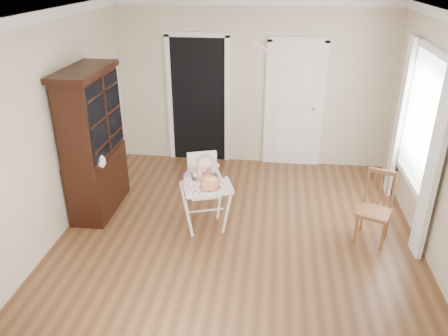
# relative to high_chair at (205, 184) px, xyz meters

# --- Properties ---
(floor) EXTENTS (5.00, 5.00, 0.00)m
(floor) POSITION_rel_high_chair_xyz_m (0.44, -0.27, -0.63)
(floor) COLOR #54331D
(floor) RESTS_ON ground
(ceiling) EXTENTS (5.00, 5.00, 0.00)m
(ceiling) POSITION_rel_high_chair_xyz_m (0.44, -0.27, 2.07)
(ceiling) COLOR white
(ceiling) RESTS_ON wall_back
(wall_back) EXTENTS (4.50, 0.00, 4.50)m
(wall_back) POSITION_rel_high_chair_xyz_m (0.44, 2.23, 0.72)
(wall_back) COLOR beige
(wall_back) RESTS_ON floor
(wall_left) EXTENTS (0.00, 5.00, 5.00)m
(wall_left) POSITION_rel_high_chair_xyz_m (-1.81, -0.27, 0.72)
(wall_left) COLOR beige
(wall_left) RESTS_ON floor
(wall_right) EXTENTS (0.00, 5.00, 5.00)m
(wall_right) POSITION_rel_high_chair_xyz_m (2.69, -0.27, 0.72)
(wall_right) COLOR beige
(wall_right) RESTS_ON floor
(crown_molding) EXTENTS (4.50, 5.00, 0.12)m
(crown_molding) POSITION_rel_high_chair_xyz_m (0.44, -0.27, 2.01)
(crown_molding) COLOR white
(crown_molding) RESTS_ON ceiling
(doorway) EXTENTS (1.06, 0.05, 2.22)m
(doorway) POSITION_rel_high_chair_xyz_m (-0.46, 2.22, 0.48)
(doorway) COLOR black
(doorway) RESTS_ON wall_back
(closet_door) EXTENTS (0.96, 0.09, 2.13)m
(closet_door) POSITION_rel_high_chair_xyz_m (1.14, 2.21, 0.39)
(closet_door) COLOR white
(closet_door) RESTS_ON wall_back
(window_right) EXTENTS (0.13, 1.84, 2.30)m
(window_right) POSITION_rel_high_chair_xyz_m (2.62, 0.53, 0.65)
(window_right) COLOR white
(window_right) RESTS_ON wall_right
(high_chair) EXTENTS (0.78, 0.87, 1.03)m
(high_chair) POSITION_rel_high_chair_xyz_m (0.00, 0.00, 0.00)
(high_chair) COLOR white
(high_chair) RESTS_ON floor
(baby) EXTENTS (0.33, 0.24, 0.44)m
(baby) POSITION_rel_high_chair_xyz_m (-0.01, 0.02, 0.14)
(baby) COLOR beige
(baby) RESTS_ON high_chair
(cake) EXTENTS (0.26, 0.26, 0.12)m
(cake) POSITION_rel_high_chair_xyz_m (0.10, -0.24, 0.14)
(cake) COLOR silver
(cake) RESTS_ON high_chair
(sippy_cup) EXTENTS (0.08, 0.08, 0.19)m
(sippy_cup) POSITION_rel_high_chair_xyz_m (-0.18, -0.20, 0.16)
(sippy_cup) COLOR #F193C6
(sippy_cup) RESTS_ON high_chair
(china_cabinet) EXTENTS (0.52, 1.18, 1.99)m
(china_cabinet) POSITION_rel_high_chair_xyz_m (-1.54, 0.33, 0.36)
(china_cabinet) COLOR black
(china_cabinet) RESTS_ON floor
(dining_chair) EXTENTS (0.48, 0.48, 0.91)m
(dining_chair) POSITION_rel_high_chair_xyz_m (2.12, -0.01, -0.21)
(dining_chair) COLOR brown
(dining_chair) RESTS_ON floor
(streamer) EXTENTS (0.37, 0.37, 0.15)m
(streamer) POSITION_rel_high_chair_xyz_m (0.67, 0.91, 1.53)
(streamer) COLOR pink
(streamer) RESTS_ON ceiling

